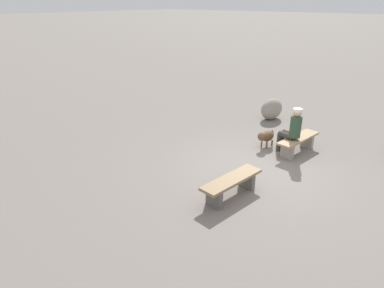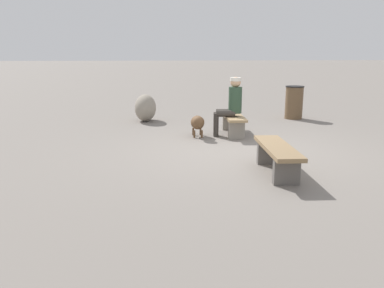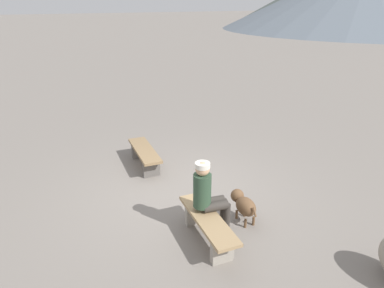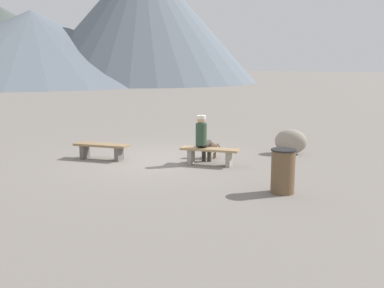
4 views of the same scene
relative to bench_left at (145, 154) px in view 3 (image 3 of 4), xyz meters
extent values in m
cube|color=gray|center=(1.49, 0.19, -0.33)|extent=(210.00, 210.00, 0.06)
cube|color=#605B56|center=(-0.52, 0.05, -0.12)|extent=(0.15, 0.37, 0.37)
cube|color=#605B56|center=(0.52, -0.05, -0.12)|extent=(0.15, 0.37, 0.37)
cube|color=#8C704C|center=(0.00, 0.00, 0.10)|extent=(1.56, 0.55, 0.06)
cube|color=gray|center=(2.50, -0.03, -0.11)|extent=(0.14, 0.35, 0.39)
cube|color=gray|center=(3.51, -0.13, -0.11)|extent=(0.14, 0.35, 0.39)
cube|color=#A3845B|center=(3.00, -0.08, 0.11)|extent=(1.55, 0.54, 0.05)
cylinder|color=#2D4733|center=(2.77, -0.06, 0.49)|extent=(0.29, 0.29, 0.56)
sphere|color=#D8A87F|center=(2.77, -0.06, 0.88)|extent=(0.22, 0.22, 0.22)
cylinder|color=silver|center=(2.77, -0.06, 0.94)|extent=(0.24, 0.24, 0.08)
cylinder|color=#38332D|center=(2.89, 0.13, 0.21)|extent=(0.22, 0.43, 0.15)
cylinder|color=#38332D|center=(2.92, 0.33, -0.05)|extent=(0.11, 0.11, 0.51)
cylinder|color=#38332D|center=(2.73, 0.16, 0.21)|extent=(0.22, 0.43, 0.15)
cylinder|color=#38332D|center=(2.77, 0.36, -0.05)|extent=(0.11, 0.11, 0.51)
ellipsoid|color=brown|center=(2.86, 0.76, 0.01)|extent=(0.46, 0.32, 0.30)
sphere|color=brown|center=(2.58, 0.77, 0.06)|extent=(0.24, 0.24, 0.24)
cylinder|color=brown|center=(2.71, 0.68, -0.22)|extent=(0.04, 0.04, 0.16)
cylinder|color=brown|center=(2.72, 0.85, -0.22)|extent=(0.04, 0.04, 0.16)
cylinder|color=brown|center=(3.00, 0.66, -0.22)|extent=(0.04, 0.04, 0.16)
cylinder|color=brown|center=(3.01, 0.83, -0.22)|extent=(0.04, 0.04, 0.16)
cylinder|color=brown|center=(3.12, 0.74, 0.05)|extent=(0.12, 0.04, 0.15)
camera|label=1|loc=(-5.23, -3.39, 3.51)|focal=32.01mm
camera|label=2|loc=(-5.42, 2.09, 1.46)|focal=36.42mm
camera|label=3|loc=(6.87, -2.40, 3.26)|focal=32.30mm
camera|label=4|loc=(4.87, -11.52, 2.36)|focal=42.90mm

